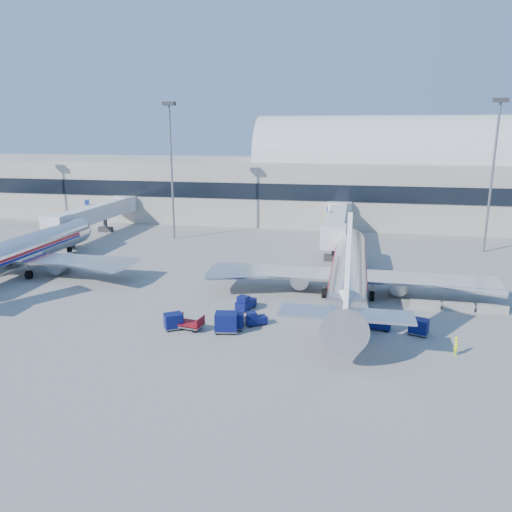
% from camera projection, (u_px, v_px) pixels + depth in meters
% --- Properties ---
extents(ground, '(260.00, 260.00, 0.00)m').
position_uv_depth(ground, '(253.00, 304.00, 53.69)').
color(ground, gray).
rests_on(ground, ground).
extents(terminal, '(170.00, 28.15, 21.00)m').
position_uv_depth(terminal, '(243.00, 181.00, 107.63)').
color(terminal, '#B2AA9E').
rests_on(terminal, ground).
extents(airliner_main, '(32.00, 37.26, 12.07)m').
position_uv_depth(airliner_main, '(349.00, 271.00, 55.35)').
color(airliner_main, silver).
rests_on(airliner_main, ground).
extents(airliner_mid, '(32.00, 37.26, 12.07)m').
position_uv_depth(airliner_mid, '(14.00, 253.00, 63.34)').
color(airliner_mid, silver).
rests_on(airliner_mid, ground).
extents(jetbridge_near, '(4.40, 27.50, 6.25)m').
position_uv_depth(jetbridge_near, '(337.00, 221.00, 80.57)').
color(jetbridge_near, silver).
rests_on(jetbridge_near, ground).
extents(jetbridge_mid, '(4.40, 27.50, 6.25)m').
position_uv_depth(jetbridge_mid, '(98.00, 212.00, 88.55)').
color(jetbridge_mid, silver).
rests_on(jetbridge_mid, ground).
extents(mast_west, '(2.00, 1.20, 22.60)m').
position_uv_depth(mast_west, '(171.00, 151.00, 82.38)').
color(mast_west, slate).
rests_on(mast_west, ground).
extents(mast_east, '(2.00, 1.20, 22.60)m').
position_uv_depth(mast_east, '(495.00, 154.00, 72.87)').
color(mast_east, slate).
rests_on(mast_east, ground).
extents(barrier_near, '(3.00, 0.55, 0.90)m').
position_uv_depth(barrier_near, '(425.00, 305.00, 52.06)').
color(barrier_near, '#9E9E96').
rests_on(barrier_near, ground).
extents(barrier_mid, '(3.00, 0.55, 0.90)m').
position_uv_depth(barrier_mid, '(458.00, 307.00, 51.43)').
color(barrier_mid, '#9E9E96').
rests_on(barrier_mid, ground).
extents(barrier_far, '(3.00, 0.55, 0.90)m').
position_uv_depth(barrier_far, '(493.00, 309.00, 50.81)').
color(barrier_far, '#9E9E96').
rests_on(barrier_far, ground).
extents(tug_lead, '(2.28, 1.94, 1.33)m').
position_uv_depth(tug_lead, '(255.00, 319.00, 47.70)').
color(tug_lead, '#090F48').
rests_on(tug_lead, ground).
extents(tug_right, '(2.56, 1.51, 1.58)m').
position_uv_depth(tug_right, '(377.00, 322.00, 46.73)').
color(tug_right, '#090F48').
rests_on(tug_right, ground).
extents(tug_left, '(1.94, 2.69, 1.58)m').
position_uv_depth(tug_left, '(245.00, 303.00, 51.80)').
color(tug_left, '#090F48').
rests_on(tug_left, ground).
extents(cart_train_a, '(1.90, 1.53, 1.56)m').
position_uv_depth(cart_train_a, '(234.00, 320.00, 46.72)').
color(cart_train_a, '#090F48').
rests_on(cart_train_a, ground).
extents(cart_train_b, '(2.38, 1.96, 1.88)m').
position_uv_depth(cart_train_b, '(226.00, 322.00, 45.88)').
color(cart_train_b, '#090F48').
rests_on(cart_train_b, ground).
extents(cart_train_c, '(2.16, 2.04, 1.52)m').
position_uv_depth(cart_train_c, '(174.00, 321.00, 46.66)').
color(cart_train_c, '#090F48').
rests_on(cart_train_c, ground).
extents(cart_solo_near, '(2.05, 1.60, 1.75)m').
position_uv_depth(cart_solo_near, '(342.00, 330.00, 44.21)').
color(cart_solo_near, '#090F48').
rests_on(cart_solo_near, ground).
extents(cart_solo_far, '(2.03, 1.79, 1.50)m').
position_uv_depth(cart_solo_far, '(419.00, 326.00, 45.39)').
color(cart_solo_far, '#090F48').
rests_on(cart_solo_far, ground).
extents(cart_open_red, '(2.64, 2.07, 0.64)m').
position_uv_depth(cart_open_red, '(190.00, 325.00, 46.72)').
color(cart_open_red, slate).
rests_on(cart_open_red, ground).
extents(ramp_worker, '(0.46, 0.64, 1.63)m').
position_uv_depth(ramp_worker, '(456.00, 346.00, 41.28)').
color(ramp_worker, '#B6D916').
rests_on(ramp_worker, ground).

